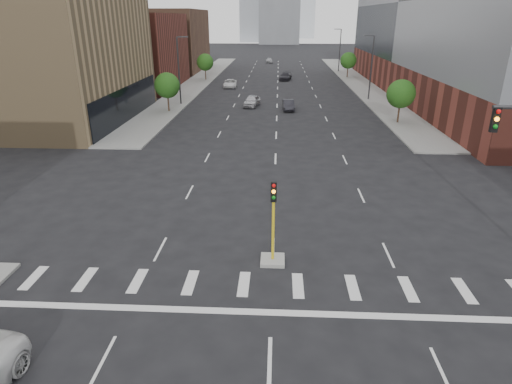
# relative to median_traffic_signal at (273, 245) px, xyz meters

# --- Properties ---
(sidewalk_left_far) EXTENTS (5.00, 92.00, 0.15)m
(sidewalk_left_far) POSITION_rel_median_traffic_signal_xyz_m (-15.00, 65.03, -0.90)
(sidewalk_left_far) COLOR gray
(sidewalk_left_far) RESTS_ON ground
(sidewalk_right_far) EXTENTS (5.00, 92.00, 0.15)m
(sidewalk_right_far) POSITION_rel_median_traffic_signal_xyz_m (15.00, 65.03, -0.90)
(sidewalk_right_far) COLOR gray
(sidewalk_right_far) RESTS_ON ground
(building_left_mid) EXTENTS (20.00, 24.00, 14.00)m
(building_left_mid) POSITION_rel_median_traffic_signal_xyz_m (-27.50, 31.03, 6.03)
(building_left_mid) COLOR #987C55
(building_left_mid) RESTS_ON ground
(building_left_far_a) EXTENTS (20.00, 22.00, 12.00)m
(building_left_far_a) POSITION_rel_median_traffic_signal_xyz_m (-27.50, 57.03, 5.03)
(building_left_far_a) COLOR brown
(building_left_far_a) RESTS_ON ground
(building_left_far_b) EXTENTS (20.00, 24.00, 13.00)m
(building_left_far_b) POSITION_rel_median_traffic_signal_xyz_m (-27.50, 83.03, 5.53)
(building_left_far_b) COLOR brown
(building_left_far_b) RESTS_ON ground
(building_right_main) EXTENTS (24.00, 70.00, 22.00)m
(building_right_main) POSITION_rel_median_traffic_signal_xyz_m (29.50, 51.03, 10.03)
(building_right_main) COLOR brown
(building_right_main) RESTS_ON ground
(median_traffic_signal) EXTENTS (1.20, 1.20, 4.40)m
(median_traffic_signal) POSITION_rel_median_traffic_signal_xyz_m (0.00, 0.00, 0.00)
(median_traffic_signal) COLOR #999993
(median_traffic_signal) RESTS_ON ground
(streetlight_right_a) EXTENTS (1.60, 0.22, 9.07)m
(streetlight_right_a) POSITION_rel_median_traffic_signal_xyz_m (13.41, 46.03, 4.04)
(streetlight_right_a) COLOR #2D2D30
(streetlight_right_a) RESTS_ON ground
(streetlight_right_b) EXTENTS (1.60, 0.22, 9.07)m
(streetlight_right_b) POSITION_rel_median_traffic_signal_xyz_m (13.41, 81.03, 4.04)
(streetlight_right_b) COLOR #2D2D30
(streetlight_right_b) RESTS_ON ground
(streetlight_left) EXTENTS (1.60, 0.22, 9.07)m
(streetlight_left) POSITION_rel_median_traffic_signal_xyz_m (-13.41, 41.03, 4.04)
(streetlight_left) COLOR #2D2D30
(streetlight_left) RESTS_ON ground
(tree_left_near) EXTENTS (3.20, 3.20, 4.85)m
(tree_left_near) POSITION_rel_median_traffic_signal_xyz_m (-14.00, 36.03, 2.42)
(tree_left_near) COLOR #382619
(tree_left_near) RESTS_ON ground
(tree_left_far) EXTENTS (3.20, 3.20, 4.85)m
(tree_left_far) POSITION_rel_median_traffic_signal_xyz_m (-14.00, 66.03, 2.42)
(tree_left_far) COLOR #382619
(tree_left_far) RESTS_ON ground
(tree_right_near) EXTENTS (3.20, 3.20, 4.85)m
(tree_right_near) POSITION_rel_median_traffic_signal_xyz_m (14.00, 31.03, 2.42)
(tree_right_near) COLOR #382619
(tree_right_near) RESTS_ON ground
(tree_right_far) EXTENTS (3.20, 3.20, 4.85)m
(tree_right_far) POSITION_rel_median_traffic_signal_xyz_m (14.00, 71.03, 2.42)
(tree_right_far) COLOR #382619
(tree_right_far) RESTS_ON ground
(car_near_left) EXTENTS (2.46, 4.63, 1.50)m
(car_near_left) POSITION_rel_median_traffic_signal_xyz_m (-3.47, 40.40, -0.22)
(car_near_left) COLOR #AEAEB3
(car_near_left) RESTS_ON ground
(car_mid_right) EXTENTS (1.62, 4.09, 1.33)m
(car_mid_right) POSITION_rel_median_traffic_signal_xyz_m (1.50, 38.17, -0.31)
(car_mid_right) COLOR #222228
(car_mid_right) RESTS_ON ground
(car_far_left) EXTENTS (2.52, 4.95, 1.34)m
(car_far_left) POSITION_rel_median_traffic_signal_xyz_m (-8.29, 57.39, -0.30)
(car_far_left) COLOR silver
(car_far_left) RESTS_ON ground
(car_deep_right) EXTENTS (2.72, 5.04, 1.39)m
(car_deep_right) POSITION_rel_median_traffic_signal_xyz_m (1.50, 67.20, -0.28)
(car_deep_right) COLOR black
(car_deep_right) RESTS_ON ground
(car_distant) EXTENTS (1.81, 4.17, 1.40)m
(car_distant) POSITION_rel_median_traffic_signal_xyz_m (-2.41, 100.13, -0.27)
(car_distant) COLOR #A9AAAE
(car_distant) RESTS_ON ground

